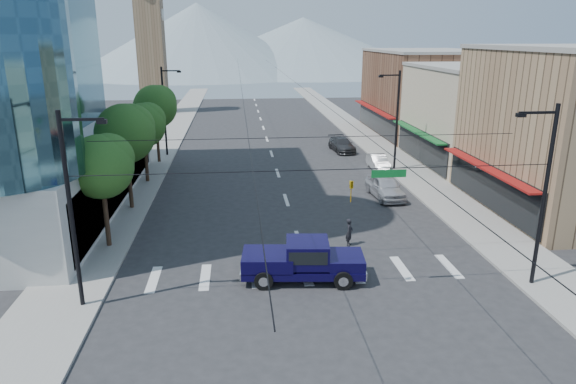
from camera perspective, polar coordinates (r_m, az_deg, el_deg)
The scene contains 20 objects.
ground at distance 25.91m, azimuth 2.84°, elevation -10.38°, with size 160.00×160.00×0.00m, color #28282B.
sidewalk_left at distance 64.40m, azimuth -13.24°, elevation 5.93°, with size 4.00×120.00×0.15m, color gray.
sidewalk_right at distance 65.71m, azimuth 8.11°, elevation 6.43°, with size 4.00×120.00×0.15m, color gray.
shop_mid at distance 52.86m, azimuth 21.00°, elevation 7.81°, with size 12.00×14.00×9.00m, color tan.
shop_far at distance 67.37m, azimuth 15.02°, elevation 10.52°, with size 12.00×18.00×10.00m, color brown.
clock_tower at distance 85.74m, azimuth -14.98°, elevation 15.57°, with size 4.80×4.80×20.40m.
mountain_left at distance 173.13m, azimuth -9.93°, elevation 16.41°, with size 80.00×80.00×22.00m, color gray.
mountain_right at distance 184.28m, azimuth 1.68°, elevation 16.04°, with size 90.00×90.00×18.00m, color gray.
tree_near at distance 30.59m, azimuth -19.83°, elevation 2.91°, with size 3.65×3.64×6.71m.
tree_midnear at distance 37.16m, azimuth -17.43°, elevation 6.43°, with size 4.09×4.09×7.52m.
tree_midfar at distance 44.04m, azimuth -15.62°, elevation 7.33°, with size 3.65×3.64×6.71m.
tree_far at distance 50.80m, azimuth -14.39°, elevation 9.31°, with size 4.09×4.09×7.52m.
signal_rig at distance 23.22m, azimuth 3.83°, elevation -1.25°, with size 21.80×0.20×9.00m.
lamp_pole_nw at distance 53.67m, azimuth -13.47°, elevation 9.06°, with size 2.00×0.25×9.00m.
lamp_pole_ne at distance 47.46m, azimuth 11.89°, elevation 8.18°, with size 2.00×0.25×9.00m.
pickup_truck at distance 26.05m, azimuth 1.61°, elevation -7.52°, with size 6.40×2.89×2.10m.
pedestrian at distance 30.48m, azimuth 6.83°, elevation -4.44°, with size 0.60×0.40×1.66m, color black.
parked_car_near at distance 39.90m, azimuth 10.73°, elevation 0.58°, with size 1.99×4.95×1.69m, color #BAB9BF.
parked_car_mid at distance 48.34m, azimuth 9.99°, elevation 3.29°, with size 1.44×4.14×1.36m, color silver.
parked_car_far at distance 55.54m, azimuth 6.00°, elevation 5.26°, with size 2.03×4.99×1.45m, color #313134.
Camera 1 is at (-3.55, -22.74, 11.88)m, focal length 32.00 mm.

